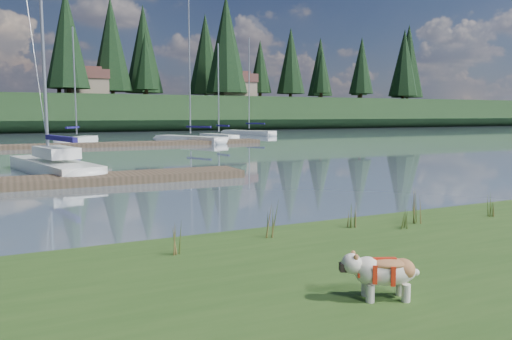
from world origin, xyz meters
TOP-DOWN VIEW (x-y plane):
  - ground at (0.00, 30.00)m, footprint 200.00×200.00m
  - bank at (0.00, -6.00)m, footprint 60.00×9.00m
  - ridge at (0.00, 73.00)m, footprint 200.00×20.00m
  - bulldog at (-0.32, -5.51)m, footprint 0.95×0.64m
  - sailboat_main at (-2.94, 13.36)m, footprint 3.57×8.65m
  - dock_near at (-4.00, 9.00)m, footprint 16.00×2.00m
  - dock_far at (2.00, 30.00)m, footprint 26.00×2.20m
  - sailboat_bg_2 at (0.82, 35.42)m, footprint 4.42×6.19m
  - sailboat_bg_3 at (9.51, 33.10)m, footprint 5.12×8.50m
  - sailboat_bg_4 at (13.54, 35.74)m, footprint 2.23×6.30m
  - sailboat_bg_5 at (20.49, 44.20)m, footprint 4.67×7.95m
  - weed_0 at (-0.17, -2.27)m, footprint 0.17×0.14m
  - weed_1 at (1.62, -2.26)m, footprint 0.17×0.14m
  - weed_2 at (3.02, -2.52)m, footprint 0.17×0.14m
  - weed_3 at (-1.99, -2.58)m, footprint 0.17×0.14m
  - weed_4 at (2.48, -2.77)m, footprint 0.17×0.14m
  - weed_5 at (4.96, -2.70)m, footprint 0.17×0.14m
  - mud_lip at (0.00, -1.60)m, footprint 60.00×0.50m
  - conifer_4 at (3.00, 66.00)m, footprint 6.16×6.16m
  - conifer_5 at (15.00, 70.00)m, footprint 3.96×3.96m
  - conifer_6 at (28.00, 68.00)m, footprint 7.04×7.04m
  - conifer_7 at (42.00, 71.00)m, footprint 5.28×5.28m
  - conifer_8 at (55.00, 67.00)m, footprint 4.62×4.62m
  - conifer_9 at (68.00, 70.00)m, footprint 5.94×5.94m
  - house_1 at (6.00, 71.00)m, footprint 6.30×5.30m
  - house_2 at (30.00, 69.00)m, footprint 6.30×5.30m

SIDE VIEW (x-z plane):
  - ground at x=0.00m, z-range 0.00..0.00m
  - mud_lip at x=0.00m, z-range 0.00..0.14m
  - dock_near at x=-4.00m, z-range 0.00..0.30m
  - dock_far at x=2.00m, z-range 0.00..0.30m
  - bank at x=0.00m, z-range 0.00..0.35m
  - sailboat_bg_5 at x=20.49m, z-range -5.39..6.03m
  - sailboat_bg_3 at x=9.51m, z-range -5.95..6.59m
  - sailboat_bg_4 at x=13.54m, z-range -4.33..4.99m
  - sailboat_bg_2 at x=0.82m, z-range -4.61..5.27m
  - sailboat_main at x=-2.94m, z-range -5.70..6.55m
  - weed_4 at x=2.48m, z-range 0.32..0.72m
  - weed_1 at x=1.62m, z-range 0.31..0.81m
  - weed_5 at x=4.96m, z-range 0.30..0.86m
  - weed_3 at x=-1.99m, z-range 0.30..0.91m
  - weed_0 at x=-0.17m, z-range 0.29..0.98m
  - weed_2 at x=3.02m, z-range 0.29..1.00m
  - bulldog at x=-0.32m, z-range 0.42..0.98m
  - ridge at x=0.00m, z-range 0.00..5.00m
  - house_1 at x=6.00m, z-range 4.99..9.64m
  - house_2 at x=30.00m, z-range 4.99..9.64m
  - conifer_5 at x=15.00m, z-range 5.65..16.00m
  - conifer_8 at x=55.00m, z-range 5.62..17.40m
  - conifer_7 at x=42.00m, z-range 5.59..18.79m
  - conifer_9 at x=68.00m, z-range 5.55..20.18m
  - conifer_4 at x=3.00m, z-range 5.54..20.64m
  - conifer_6 at x=28.00m, z-range 5.49..22.49m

